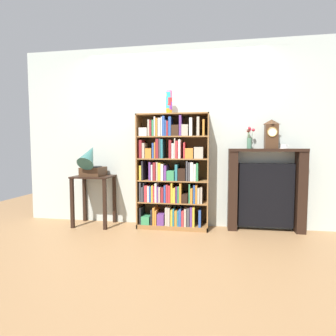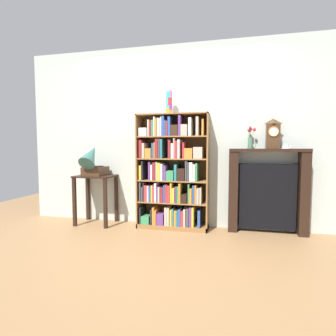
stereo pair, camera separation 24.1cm
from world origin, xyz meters
name	(u,v)px [view 1 (the left image)]	position (x,y,z in m)	size (l,w,h in m)	color
ground_plane	(172,230)	(0.00, 0.00, -0.01)	(7.73, 6.40, 0.02)	#997047
wall_back	(179,136)	(0.05, 0.29, 1.30)	(4.73, 0.08, 2.60)	beige
bookshelf	(172,176)	(-0.01, 0.08, 0.74)	(0.99, 0.32, 1.60)	olive
cup_stack	(169,103)	(-0.05, 0.08, 1.76)	(0.09, 0.09, 0.32)	orange
side_table_left	(94,189)	(-1.16, 0.03, 0.53)	(0.55, 0.44, 0.73)	black
gramophone	(91,162)	(-1.16, -0.04, 0.93)	(0.29, 0.50, 0.50)	#472D1C
fireplace_mantel	(266,191)	(1.27, 0.16, 0.55)	(1.00, 0.21, 1.12)	black
mantel_clock	(271,134)	(1.31, 0.14, 1.32)	(0.17, 0.12, 0.39)	#472D1C
flower_vase	(249,138)	(1.04, 0.15, 1.26)	(0.12, 0.12, 0.29)	#4C7A60
teacup_with_saucer	(283,147)	(1.47, 0.14, 1.15)	(0.14, 0.13, 0.06)	white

